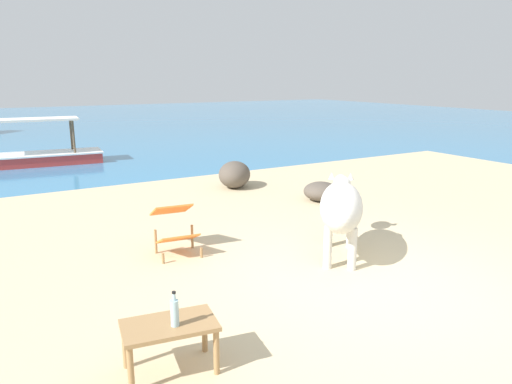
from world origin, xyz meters
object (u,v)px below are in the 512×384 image
object	(u,v)px
low_bench_table	(169,331)
deck_chair_far	(175,225)
boat_red	(33,155)
bottle	(175,312)
cow	(341,206)

from	to	relation	value
low_bench_table	deck_chair_far	size ratio (longest dim) A/B	1.00
low_bench_table	boat_red	distance (m)	11.22
low_bench_table	boat_red	xyz separation A→B (m)	(0.15, 11.21, -0.11)
low_bench_table	bottle	distance (m)	0.20
cow	deck_chair_far	distance (m)	2.28
bottle	boat_red	xyz separation A→B (m)	(0.12, 11.28, -0.30)
boat_red	deck_chair_far	bearing A→B (deg)	-79.23
bottle	deck_chair_far	world-z (taller)	bottle
cow	bottle	bearing A→B (deg)	155.56
low_bench_table	bottle	size ratio (longest dim) A/B	2.77
bottle	deck_chair_far	size ratio (longest dim) A/B	0.36
bottle	boat_red	bearing A→B (deg)	89.39
bottle	boat_red	world-z (taller)	boat_red
low_bench_table	bottle	world-z (taller)	bottle
boat_red	bottle	bearing A→B (deg)	-85.80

